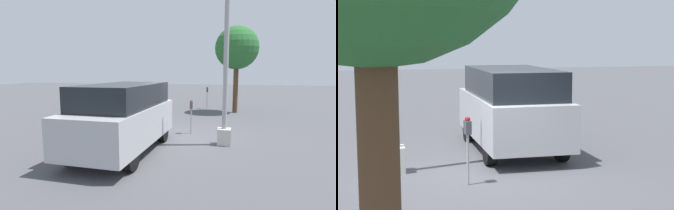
% 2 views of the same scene
% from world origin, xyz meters
% --- Properties ---
extents(ground_plane, '(80.00, 80.00, 0.00)m').
position_xyz_m(ground_plane, '(0.00, 0.00, 0.00)').
color(ground_plane, '#4C4C51').
extents(parking_meter_near, '(0.21, 0.12, 1.33)m').
position_xyz_m(parking_meter_near, '(-0.45, 0.47, 0.98)').
color(parking_meter_near, '#9E9EA3').
rests_on(parking_meter_near, ground).
extents(lamp_post, '(0.44, 0.44, 5.42)m').
position_xyz_m(lamp_post, '(0.91, 1.78, 1.76)').
color(lamp_post, beige).
rests_on(lamp_post, ground).
extents(parked_van, '(4.66, 2.07, 2.08)m').
position_xyz_m(parked_van, '(2.34, -1.21, 1.12)').
color(parked_van, '#B2B2B7').
rests_on(parked_van, ground).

